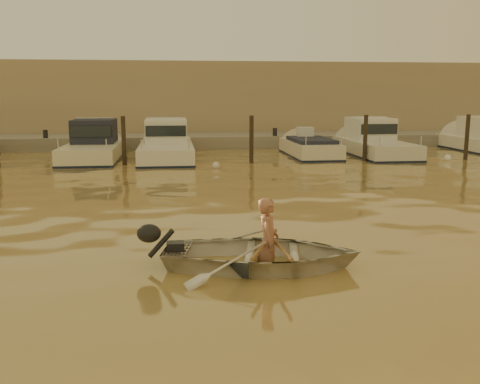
{
  "coord_description": "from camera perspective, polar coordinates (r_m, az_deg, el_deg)",
  "views": [
    {
      "loc": [
        -3.5,
        -8.56,
        2.9
      ],
      "look_at": [
        -2.04,
        3.03,
        0.75
      ],
      "focal_mm": 40.0,
      "sensor_mm": 36.0,
      "label": 1
    }
  ],
  "objects": [
    {
      "name": "ground_plane",
      "position": [
        9.69,
        14.47,
        -7.33
      ],
      "size": [
        160.0,
        160.0,
        0.0
      ],
      "primitive_type": "plane",
      "color": "olive",
      "rests_on": "ground"
    },
    {
      "name": "dinghy",
      "position": [
        9.11,
        2.37,
        -6.66
      ],
      "size": [
        3.71,
        2.96,
        0.69
      ],
      "primitive_type": "imported",
      "rotation": [
        0.0,
        0.0,
        1.38
      ],
      "color": "silver",
      "rests_on": "ground_plane"
    },
    {
      "name": "person",
      "position": [
        9.05,
        3.02,
        -5.31
      ],
      "size": [
        0.45,
        0.6,
        1.5
      ],
      "primitive_type": "imported",
      "rotation": [
        0.0,
        0.0,
        1.38
      ],
      "color": "#A46952",
      "rests_on": "dinghy"
    },
    {
      "name": "outboard_motor",
      "position": [
        9.25,
        -7.02,
        -6.12
      ],
      "size": [
        0.96,
        0.56,
        0.7
      ],
      "primitive_type": null,
      "rotation": [
        0.0,
        0.0,
        -0.19
      ],
      "color": "black",
      "rests_on": "dinghy"
    },
    {
      "name": "oar_port",
      "position": [
        9.05,
        3.97,
        -5.5
      ],
      "size": [
        0.11,
        2.1,
        0.13
      ],
      "primitive_type": "cylinder",
      "rotation": [
        1.54,
        0.0,
        0.02
      ],
      "color": "brown",
      "rests_on": "dinghy"
    },
    {
      "name": "oar_starboard",
      "position": [
        9.05,
        2.7,
        -5.48
      ],
      "size": [
        0.8,
        1.99,
        0.13
      ],
      "primitive_type": "cylinder",
      "rotation": [
        1.54,
        0.0,
        -0.36
      ],
      "color": "brown",
      "rests_on": "dinghy"
    },
    {
      "name": "moored_boat_1",
      "position": [
        24.92,
        -15.38,
        4.83
      ],
      "size": [
        2.31,
        6.85,
        1.75
      ],
      "primitive_type": null,
      "color": "beige",
      "rests_on": "ground_plane"
    },
    {
      "name": "moored_boat_2",
      "position": [
        24.67,
        -7.86,
        5.05
      ],
      "size": [
        2.32,
        7.77,
        1.75
      ],
      "primitive_type": null,
      "color": "silver",
      "rests_on": "ground_plane"
    },
    {
      "name": "moored_boat_3",
      "position": [
        25.52,
        7.43,
        4.34
      ],
      "size": [
        1.95,
        5.68,
        0.95
      ],
      "primitive_type": null,
      "color": "beige",
      "rests_on": "ground_plane"
    },
    {
      "name": "moored_boat_4",
      "position": [
        26.45,
        14.11,
        5.2
      ],
      "size": [
        2.28,
        7.03,
        1.75
      ],
      "primitive_type": null,
      "color": "beige",
      "rests_on": "ground_plane"
    },
    {
      "name": "piling_1",
      "position": [
        22.54,
        -12.28,
        5.11
      ],
      "size": [
        0.18,
        0.18,
        2.2
      ],
      "primitive_type": "cylinder",
      "color": "#2D2319",
      "rests_on": "ground_plane"
    },
    {
      "name": "piling_2",
      "position": [
        22.69,
        1.23,
        5.38
      ],
      "size": [
        0.18,
        0.18,
        2.2
      ],
      "primitive_type": "cylinder",
      "color": "#2D2319",
      "rests_on": "ground_plane"
    },
    {
      "name": "piling_3",
      "position": [
        23.93,
        13.21,
        5.38
      ],
      "size": [
        0.18,
        0.18,
        2.2
      ],
      "primitive_type": "cylinder",
      "color": "#2D2319",
      "rests_on": "ground_plane"
    },
    {
      "name": "piling_4",
      "position": [
        25.94,
        23.03,
        5.19
      ],
      "size": [
        0.18,
        0.18,
        2.2
      ],
      "primitive_type": "cylinder",
      "color": "#2D2319",
      "rests_on": "ground_plane"
    },
    {
      "name": "fender_b",
      "position": [
        22.5,
        -18.59,
        2.75
      ],
      "size": [
        0.3,
        0.3,
        0.3
      ],
      "primitive_type": "sphere",
      "color": "orange",
      "rests_on": "ground_plane"
    },
    {
      "name": "fender_c",
      "position": [
        21.15,
        -2.57,
        2.83
      ],
      "size": [
        0.3,
        0.3,
        0.3
      ],
      "primitive_type": "sphere",
      "color": "silver",
      "rests_on": "ground_plane"
    },
    {
      "name": "fender_d",
      "position": [
        23.52,
        7.0,
        3.53
      ],
      "size": [
        0.3,
        0.3,
        0.3
      ],
      "primitive_type": "sphere",
      "color": "orange",
      "rests_on": "ground_plane"
    },
    {
      "name": "fender_e",
      "position": [
        25.36,
        21.27,
        3.39
      ],
      "size": [
        0.3,
        0.3,
        0.3
      ],
      "primitive_type": "sphere",
      "color": "white",
      "rests_on": "ground_plane"
    },
    {
      "name": "quay",
      "position": [
        30.39,
        -0.53,
        5.25
      ],
      "size": [
        52.0,
        4.0,
        1.0
      ],
      "primitive_type": "cube",
      "color": "gray",
      "rests_on": "ground_plane"
    },
    {
      "name": "waterfront_building",
      "position": [
        35.74,
        -1.57,
        9.64
      ],
      "size": [
        46.0,
        7.0,
        4.8
      ],
      "primitive_type": "cube",
      "color": "#9E8466",
      "rests_on": "quay"
    }
  ]
}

